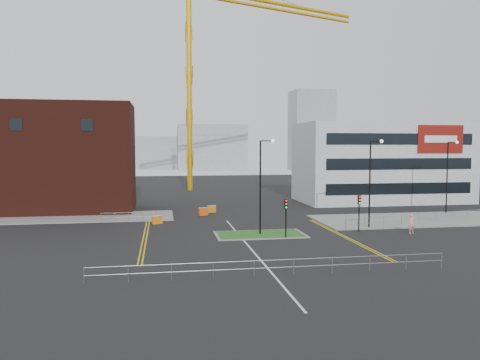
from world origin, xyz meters
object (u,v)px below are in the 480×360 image
(tower_crane, at_px, (215,41))
(pedestrian, at_px, (412,224))
(traffic_light_island, at_px, (286,211))
(streetlamp_island, at_px, (263,179))

(tower_crane, relative_size, pedestrian, 26.01)
(tower_crane, bearing_deg, traffic_light_island, -89.03)
(streetlamp_island, xyz_separation_m, traffic_light_island, (1.78, -2.02, -2.85))
(traffic_light_island, bearing_deg, pedestrian, 1.67)
(tower_crane, distance_m, streetlamp_island, 54.32)
(tower_crane, distance_m, pedestrian, 59.40)
(traffic_light_island, bearing_deg, streetlamp_island, 131.41)
(tower_crane, distance_m, traffic_light_island, 57.40)
(tower_crane, xyz_separation_m, traffic_light_island, (0.86, -50.96, -26.39))
(tower_crane, xyz_separation_m, streetlamp_island, (-0.92, -48.94, -23.54))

